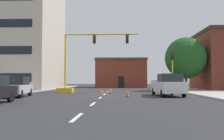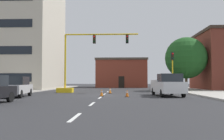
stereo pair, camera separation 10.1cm
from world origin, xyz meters
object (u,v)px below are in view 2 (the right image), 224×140
Objects in this scene: tree_right_mid at (186,58)px; traffic_cone_roadside_a at (127,93)px; traffic_signal_gantry at (76,73)px; traffic_cone_roadside_c at (110,91)px; traffic_light_pole_right at (173,63)px; traffic_cone_roadside_b at (102,93)px; pickup_truck_white at (167,85)px; sedan_silver_near_left at (16,87)px.

tree_right_mid is 11.79× the size of traffic_cone_roadside_a.
traffic_signal_gantry reaches higher than traffic_cone_roadside_c.
traffic_light_pole_right is at bearing 7.70° from traffic_signal_gantry.
traffic_cone_roadside_c is (-1.71, 5.57, 0.01)m from traffic_cone_roadside_a.
tree_right_mid is 11.48× the size of traffic_cone_roadside_b.
traffic_light_pole_right is (11.44, 1.55, 1.27)m from traffic_signal_gantry.
traffic_cone_roadside_b is at bearing -133.28° from traffic_light_pole_right.
traffic_signal_gantry is 1.69× the size of pickup_truck_white.
traffic_cone_roadside_c is at bearing 37.99° from sedan_silver_near_left.
traffic_cone_roadside_c is at bearing 107.08° from traffic_cone_roadside_a.
tree_right_mid is at bearing 38.04° from sedan_silver_near_left.
traffic_signal_gantry is at bearing -172.30° from traffic_light_pole_right.
pickup_truck_white is 8.63× the size of traffic_cone_roadside_b.
sedan_silver_near_left is 9.49m from traffic_cone_roadside_a.
sedan_silver_near_left reaches higher than traffic_cone_roadside_b.
traffic_cone_roadside_c is at bearing -155.19° from traffic_light_pole_right.
pickup_truck_white reaches higher than sedan_silver_near_left.
traffic_light_pole_right reaches higher than sedan_silver_near_left.
traffic_signal_gantry is at bearing -156.88° from tree_right_mid.
tree_right_mid is 1.57× the size of sedan_silver_near_left.
tree_right_mid reaches higher than traffic_light_pole_right.
pickup_truck_white is at bearing -111.32° from tree_right_mid.
pickup_truck_white is at bearing -104.65° from traffic_light_pole_right.
traffic_cone_roadside_b is at bearing -129.50° from tree_right_mid.
sedan_silver_near_left is 7.33m from traffic_cone_roadside_b.
traffic_signal_gantry reaches higher than pickup_truck_white.
traffic_signal_gantry is 7.94m from traffic_cone_roadside_b.
traffic_cone_roadside_a is at bearing -159.21° from pickup_truck_white.
traffic_signal_gantry is 14.98× the size of traffic_cone_roadside_a.
traffic_cone_roadside_b is at bearing -95.99° from traffic_cone_roadside_c.
tree_right_mid reaches higher than traffic_cone_roadside_c.
traffic_cone_roadside_a is 0.96× the size of traffic_cone_roadside_c.
traffic_cone_roadside_c is (4.09, -1.85, -1.94)m from traffic_signal_gantry.
sedan_silver_near_left is (-17.84, -13.96, -3.61)m from tree_right_mid.
tree_right_mid reaches higher than traffic_signal_gantry.
sedan_silver_near_left is at bearing -141.96° from tree_right_mid.
traffic_cone_roadside_c is (0.52, 4.96, 0.00)m from traffic_cone_roadside_b.
traffic_light_pole_right is at bearing 75.35° from pickup_truck_white.
traffic_signal_gantry is 15.58m from tree_right_mid.
pickup_truck_white is 1.18× the size of sedan_silver_near_left.
traffic_cone_roadside_c is at bearing 84.01° from traffic_cone_roadside_b.
sedan_silver_near_left reaches higher than traffic_cone_roadside_c.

